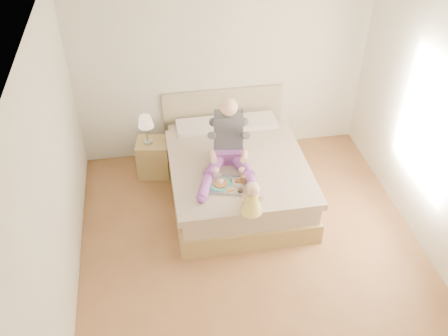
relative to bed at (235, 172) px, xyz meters
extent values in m
cube|color=brown|center=(0.00, -1.08, -0.32)|extent=(4.00, 4.20, 0.01)
cube|color=white|center=(0.00, -1.08, 2.38)|extent=(4.00, 4.20, 0.02)
cube|color=silver|center=(0.00, 1.02, 1.03)|extent=(4.00, 0.02, 2.70)
cube|color=silver|center=(-2.00, -1.08, 1.03)|extent=(0.02, 4.20, 2.70)
cube|color=silver|center=(2.00, -1.08, 1.03)|extent=(0.02, 4.20, 2.70)
cube|color=white|center=(1.99, -0.88, 1.08)|extent=(0.02, 1.30, 1.60)
cube|color=beige|center=(1.98, -0.88, 1.08)|extent=(0.01, 1.18, 1.48)
cube|color=olive|center=(0.00, -0.07, -0.18)|extent=(1.68, 2.13, 0.28)
cube|color=tan|center=(0.00, -0.07, 0.08)|extent=(1.60, 2.05, 0.24)
cube|color=tan|center=(0.00, -0.22, 0.25)|extent=(1.70, 1.80, 0.09)
cube|color=#F0E2D0|center=(-0.38, 0.68, 0.27)|extent=(0.62, 0.40, 0.14)
cube|color=#F0E2D0|center=(0.38, 0.68, 0.27)|extent=(0.62, 0.40, 0.14)
cube|color=gray|center=(0.00, 1.01, 0.18)|extent=(1.70, 0.08, 1.00)
cube|color=olive|center=(-1.05, 0.57, -0.05)|extent=(0.48, 0.44, 0.53)
cylinder|color=#B3B7BB|center=(-1.10, 0.55, 0.23)|extent=(0.11, 0.11, 0.04)
cylinder|color=#B3B7BB|center=(-1.10, 0.55, 0.36)|extent=(0.02, 0.02, 0.23)
cone|color=#FFE5C7|center=(-1.10, 0.55, 0.55)|extent=(0.21, 0.21, 0.15)
cube|color=#78398F|center=(-0.11, -0.09, 0.38)|extent=(0.41, 0.35, 0.18)
cube|color=#37373F|center=(-0.10, -0.03, 0.68)|extent=(0.38, 0.27, 0.47)
sphere|color=#ECB493|center=(-0.11, -0.06, 1.03)|extent=(0.21, 0.21, 0.21)
cylinder|color=#78398F|center=(-0.30, -0.29, 0.37)|extent=(0.38, 0.51, 0.21)
cylinder|color=#78398F|center=(-0.48, -0.64, 0.36)|extent=(0.26, 0.46, 0.12)
sphere|color=#78398F|center=(-0.55, -0.84, 0.35)|extent=(0.11, 0.11, 0.11)
cylinder|color=#37373F|center=(-0.32, -0.13, 0.70)|extent=(0.16, 0.30, 0.24)
cylinder|color=#ECB493|center=(-0.34, -0.32, 0.53)|extent=(0.09, 0.30, 0.16)
sphere|color=#ECB493|center=(-0.33, -0.46, 0.43)|extent=(0.09, 0.09, 0.09)
cylinder|color=#78398F|center=(0.00, -0.34, 0.37)|extent=(0.24, 0.52, 0.21)
cylinder|color=#78398F|center=(0.06, -0.73, 0.36)|extent=(0.13, 0.45, 0.12)
sphere|color=#78398F|center=(0.06, -0.95, 0.35)|extent=(0.11, 0.11, 0.11)
cylinder|color=#37373F|center=(0.07, -0.20, 0.70)|extent=(0.11, 0.30, 0.24)
cylinder|color=#ECB493|center=(0.03, -0.38, 0.53)|extent=(0.15, 0.31, 0.16)
sphere|color=#ECB493|center=(-0.03, -0.52, 0.43)|extent=(0.09, 0.09, 0.09)
cube|color=#B3B7BB|center=(-0.21, -0.61, 0.30)|extent=(0.51, 0.44, 0.01)
cylinder|color=#3DB1AE|center=(-0.29, -0.58, 0.31)|extent=(0.26, 0.26, 0.01)
cylinder|color=#BC743E|center=(-0.29, -0.58, 0.33)|extent=(0.17, 0.17, 0.02)
cylinder|color=white|center=(-0.32, -0.45, 0.35)|extent=(0.08, 0.08, 0.09)
torus|color=white|center=(-0.27, -0.46, 0.35)|extent=(0.03, 0.06, 0.06)
cylinder|color=brown|center=(-0.32, -0.45, 0.39)|extent=(0.07, 0.07, 0.01)
cylinder|color=white|center=(-0.08, -0.57, 0.31)|extent=(0.14, 0.14, 0.01)
cube|color=#BC743E|center=(-0.08, -0.57, 0.32)|extent=(0.10, 0.09, 0.02)
cylinder|color=white|center=(-0.21, -0.71, 0.31)|extent=(0.14, 0.14, 0.01)
ellipsoid|color=red|center=(-0.19, -0.72, 0.32)|extent=(0.04, 0.03, 0.01)
cylinder|color=white|center=(-0.02, -0.60, 0.36)|extent=(0.07, 0.07, 0.12)
cylinder|color=orange|center=(-0.02, -0.60, 0.36)|extent=(0.06, 0.06, 0.11)
cylinder|color=white|center=(-0.09, -0.74, 0.32)|extent=(0.07, 0.07, 0.04)
cylinder|color=#442609|center=(-0.09, -0.74, 0.32)|extent=(0.06, 0.06, 0.03)
cone|color=#FFE950|center=(-0.03, -1.07, 0.42)|extent=(0.24, 0.24, 0.26)
sphere|color=#ECB493|center=(-0.03, -1.07, 0.62)|extent=(0.16, 0.16, 0.16)
cylinder|color=#ECB493|center=(-0.07, -0.95, 0.34)|extent=(0.09, 0.19, 0.06)
sphere|color=#ECB493|center=(-0.07, -0.86, 0.34)|extent=(0.05, 0.05, 0.05)
cylinder|color=#ECB493|center=(-0.12, -1.06, 0.47)|extent=(0.08, 0.14, 0.11)
cylinder|color=#ECB493|center=(0.02, -0.95, 0.34)|extent=(0.08, 0.19, 0.06)
sphere|color=#ECB493|center=(0.03, -0.86, 0.34)|extent=(0.05, 0.05, 0.05)
cylinder|color=#ECB493|center=(0.07, -1.07, 0.47)|extent=(0.07, 0.14, 0.11)
camera|label=1|loc=(-1.01, -5.01, 4.10)|focal=40.00mm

